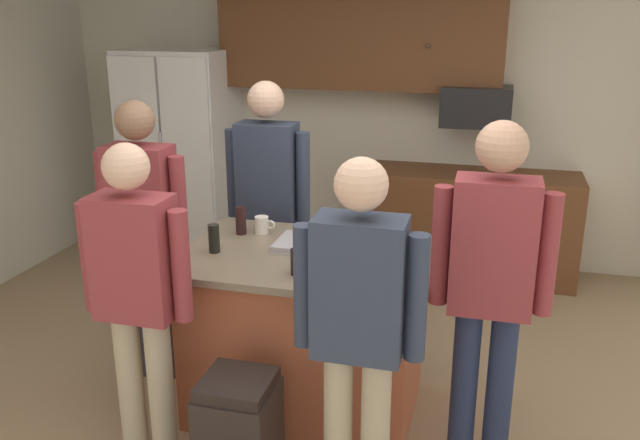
# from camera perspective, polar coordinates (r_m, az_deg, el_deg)

# --- Properties ---
(floor) EXTENTS (7.04, 7.04, 0.00)m
(floor) POSITION_cam_1_polar(r_m,az_deg,el_deg) (3.93, 0.83, -16.99)
(floor) COLOR #937A5B
(floor) RESTS_ON ground
(back_wall) EXTENTS (6.40, 0.10, 2.60)m
(back_wall) POSITION_cam_1_polar(r_m,az_deg,el_deg) (6.05, 7.40, 8.77)
(back_wall) COLOR beige
(back_wall) RESTS_ON ground
(cabinet_run_upper) EXTENTS (2.40, 0.38, 0.75)m
(cabinet_run_upper) POSITION_cam_1_polar(r_m,az_deg,el_deg) (5.85, 3.37, 14.74)
(cabinet_run_upper) COLOR brown
(cabinet_run_lower) EXTENTS (1.80, 0.63, 0.90)m
(cabinet_run_lower) POSITION_cam_1_polar(r_m,az_deg,el_deg) (5.89, 12.44, -0.28)
(cabinet_run_lower) COLOR brown
(cabinet_run_lower) RESTS_ON ground
(refrigerator) EXTENTS (0.92, 0.76, 1.87)m
(refrigerator) POSITION_cam_1_polar(r_m,az_deg,el_deg) (6.30, -11.68, 5.53)
(refrigerator) COLOR white
(refrigerator) RESTS_ON ground
(microwave_over_range) EXTENTS (0.56, 0.40, 0.32)m
(microwave_over_range) POSITION_cam_1_polar(r_m,az_deg,el_deg) (5.68, 13.13, 9.41)
(microwave_over_range) COLOR black
(kitchen_island) EXTENTS (1.37, 0.97, 0.95)m
(kitchen_island) POSITION_cam_1_polar(r_m,az_deg,el_deg) (3.84, -1.16, -9.45)
(kitchen_island) COLOR #AD5638
(kitchen_island) RESTS_ON ground
(person_guest_by_door) EXTENTS (0.57, 0.23, 1.76)m
(person_guest_by_door) POSITION_cam_1_polar(r_m,az_deg,el_deg) (3.24, 14.33, -4.75)
(person_guest_by_door) COLOR #232D4C
(person_guest_by_door) RESTS_ON ground
(person_elder_center) EXTENTS (0.57, 0.22, 1.67)m
(person_elder_center) POSITION_cam_1_polar(r_m,az_deg,el_deg) (2.87, 3.30, -8.57)
(person_elder_center) COLOR tan
(person_elder_center) RESTS_ON ground
(person_host_foreground) EXTENTS (0.57, 0.24, 1.79)m
(person_host_foreground) POSITION_cam_1_polar(r_m,az_deg,el_deg) (4.43, -4.43, 2.09)
(person_host_foreground) COLOR #383842
(person_host_foreground) RESTS_ON ground
(person_guest_left) EXTENTS (0.57, 0.23, 1.73)m
(person_guest_left) POSITION_cam_1_polar(r_m,az_deg,el_deg) (4.10, -14.77, -0.30)
(person_guest_left) COLOR #383842
(person_guest_left) RESTS_ON ground
(person_guest_right) EXTENTS (0.57, 0.22, 1.65)m
(person_guest_right) POSITION_cam_1_polar(r_m,az_deg,el_deg) (3.34, -15.30, -5.53)
(person_guest_right) COLOR tan
(person_guest_right) RESTS_ON ground
(mug_ceramic_white) EXTENTS (0.12, 0.08, 0.10)m
(mug_ceramic_white) POSITION_cam_1_polar(r_m,az_deg,el_deg) (3.97, -4.93, -0.41)
(mug_ceramic_white) COLOR white
(mug_ceramic_white) RESTS_ON kitchen_island
(glass_dark_ale) EXTENTS (0.07, 0.07, 0.13)m
(glass_dark_ale) POSITION_cam_1_polar(r_m,az_deg,el_deg) (3.35, -1.93, -3.58)
(glass_dark_ale) COLOR black
(glass_dark_ale) RESTS_ON kitchen_island
(glass_stout_tall) EXTENTS (0.07, 0.07, 0.13)m
(glass_stout_tall) POSITION_cam_1_polar(r_m,az_deg,el_deg) (3.50, -0.52, -2.60)
(glass_stout_tall) COLOR black
(glass_stout_tall) RESTS_ON kitchen_island
(glass_short_whisky) EXTENTS (0.06, 0.06, 0.16)m
(glass_short_whisky) POSITION_cam_1_polar(r_m,az_deg,el_deg) (3.69, -9.00, -1.55)
(glass_short_whisky) COLOR black
(glass_short_whisky) RESTS_ON kitchen_island
(glass_pilsner) EXTENTS (0.06, 0.06, 0.17)m
(glass_pilsner) POSITION_cam_1_polar(r_m,az_deg,el_deg) (3.96, -6.74, -0.03)
(glass_pilsner) COLOR black
(glass_pilsner) RESTS_ON kitchen_island
(mug_blue_stoneware) EXTENTS (0.13, 0.09, 0.11)m
(mug_blue_stoneware) POSITION_cam_1_polar(r_m,az_deg,el_deg) (3.63, 5.06, -2.13)
(mug_blue_stoneware) COLOR #4C6B99
(mug_blue_stoneware) RESTS_ON kitchen_island
(serving_tray) EXTENTS (0.44, 0.30, 0.04)m
(serving_tray) POSITION_cam_1_polar(r_m,az_deg,el_deg) (3.71, -0.31, -2.13)
(serving_tray) COLOR #B7B7BC
(serving_tray) RESTS_ON kitchen_island
(trash_bin) EXTENTS (0.34, 0.34, 0.61)m
(trash_bin) POSITION_cam_1_polar(r_m,az_deg,el_deg) (3.35, -6.88, -17.74)
(trash_bin) COLOR black
(trash_bin) RESTS_ON ground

